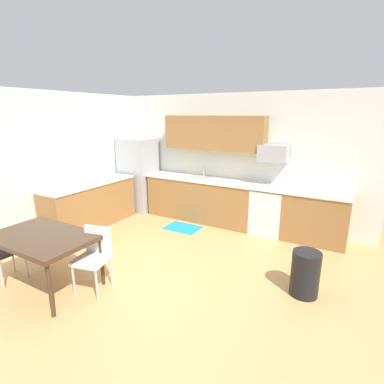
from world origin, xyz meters
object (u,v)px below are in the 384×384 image
(refrigerator, at_px, (139,175))
(oven_range, at_px, (268,210))
(microwave, at_px, (274,153))
(trash_bin, at_px, (305,273))
(dining_table, at_px, (43,239))
(chair_near_table, at_px, (94,254))

(refrigerator, distance_m, oven_range, 3.19)
(refrigerator, height_order, microwave, microwave)
(oven_range, bearing_deg, trash_bin, -61.20)
(oven_range, bearing_deg, refrigerator, -178.55)
(dining_table, xyz_separation_m, trash_bin, (3.09, 1.52, -0.38))
(oven_range, relative_size, dining_table, 0.65)
(refrigerator, relative_size, dining_table, 1.23)
(oven_range, xyz_separation_m, chair_near_table, (-1.45, -3.07, 0.05))
(trash_bin, bearing_deg, microwave, 117.54)
(microwave, height_order, trash_bin, microwave)
(microwave, bearing_deg, refrigerator, -176.74)
(refrigerator, xyz_separation_m, oven_range, (3.16, 0.08, -0.41))
(oven_range, xyz_separation_m, microwave, (0.00, 0.10, 1.11))
(oven_range, height_order, microwave, microwave)
(microwave, xyz_separation_m, dining_table, (-2.08, -3.45, -0.88))
(refrigerator, xyz_separation_m, microwave, (3.16, 0.18, 0.70))
(microwave, distance_m, dining_table, 4.13)
(chair_near_table, bearing_deg, microwave, 65.39)
(dining_table, bearing_deg, trash_bin, 26.19)
(chair_near_table, bearing_deg, dining_table, -155.92)
(microwave, bearing_deg, trash_bin, -62.46)
(refrigerator, xyz_separation_m, dining_table, (1.08, -3.27, -0.18))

